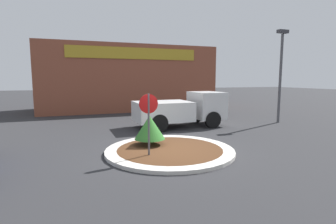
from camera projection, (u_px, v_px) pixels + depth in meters
name	position (u px, v px, depth m)	size (l,w,h in m)	color
ground_plane	(170.00, 152.00, 9.92)	(120.00, 120.00, 0.00)	#2D2D30
traffic_island	(170.00, 150.00, 9.91)	(4.85, 4.85, 0.13)	beige
stop_sign	(149.00, 114.00, 8.94)	(0.66, 0.07, 2.26)	#4C4C51
island_shrub	(150.00, 127.00, 10.43)	(1.22, 1.22, 1.18)	brown
utility_truck	(182.00, 109.00, 15.06)	(5.14, 2.35, 1.97)	silver
storefront_building	(127.00, 78.00, 23.83)	(14.85, 6.07, 5.56)	brown
light_pole	(281.00, 68.00, 16.14)	(0.70, 0.30, 5.70)	#4C4C51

